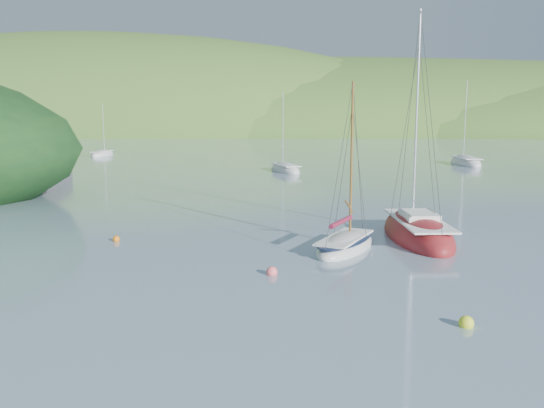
{
  "coord_description": "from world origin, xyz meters",
  "views": [
    {
      "loc": [
        -0.55,
        -21.87,
        7.12
      ],
      "look_at": [
        -1.22,
        8.0,
        2.31
      ],
      "focal_mm": 40.0,
      "sensor_mm": 36.0,
      "label": 1
    }
  ],
  "objects_px": {
    "distant_sloop_a": "(285,170)",
    "distant_sloop_b": "(466,163)",
    "daysailer_white": "(345,245)",
    "sloop_red": "(417,234)",
    "distant_sloop_c": "(102,155)"
  },
  "relations": [
    {
      "from": "distant_sloop_a",
      "to": "distant_sloop_b",
      "type": "relative_size",
      "value": 0.85
    },
    {
      "from": "daysailer_white",
      "to": "distant_sloop_b",
      "type": "height_order",
      "value": "distant_sloop_b"
    },
    {
      "from": "daysailer_white",
      "to": "distant_sloop_c",
      "type": "height_order",
      "value": "daysailer_white"
    },
    {
      "from": "daysailer_white",
      "to": "sloop_red",
      "type": "distance_m",
      "value": 4.93
    },
    {
      "from": "sloop_red",
      "to": "distant_sloop_a",
      "type": "distance_m",
      "value": 35.18
    },
    {
      "from": "distant_sloop_a",
      "to": "distant_sloop_b",
      "type": "xyz_separation_m",
      "value": [
        22.4,
        8.54,
        0.02
      ]
    },
    {
      "from": "daysailer_white",
      "to": "sloop_red",
      "type": "xyz_separation_m",
      "value": [
        4.19,
        2.59,
        0.03
      ]
    },
    {
      "from": "distant_sloop_c",
      "to": "sloop_red",
      "type": "bearing_deg",
      "value": -48.43
    },
    {
      "from": "daysailer_white",
      "to": "distant_sloop_a",
      "type": "distance_m",
      "value": 37.15
    },
    {
      "from": "daysailer_white",
      "to": "sloop_red",
      "type": "relative_size",
      "value": 0.67
    },
    {
      "from": "sloop_red",
      "to": "distant_sloop_a",
      "type": "xyz_separation_m",
      "value": [
        -7.26,
        34.42,
        -0.07
      ]
    },
    {
      "from": "daysailer_white",
      "to": "distant_sloop_a",
      "type": "height_order",
      "value": "distant_sloop_a"
    },
    {
      "from": "distant_sloop_a",
      "to": "distant_sloop_b",
      "type": "height_order",
      "value": "distant_sloop_b"
    },
    {
      "from": "distant_sloop_b",
      "to": "distant_sloop_c",
      "type": "height_order",
      "value": "distant_sloop_b"
    },
    {
      "from": "sloop_red",
      "to": "daysailer_white",
      "type": "bearing_deg",
      "value": -151.21
    }
  ]
}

